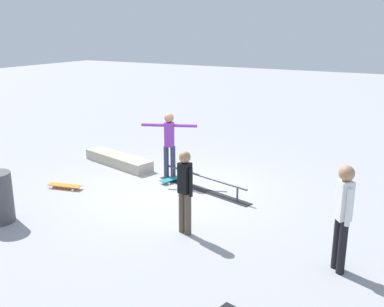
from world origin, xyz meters
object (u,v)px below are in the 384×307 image
object	(u,v)px
bystander_black_shirt	(185,188)
skateboard_main	(175,178)
skater_main	(169,141)
loose_skateboard_orange	(65,186)
bystander_white_shirt	(343,213)
grind_rail	(203,184)
skate_ledge	(118,160)

from	to	relation	value
bystander_black_shirt	skateboard_main	bearing A→B (deg)	-43.08
skater_main	loose_skateboard_orange	size ratio (longest dim) A/B	2.01
skater_main	loose_skateboard_orange	distance (m)	2.65
skateboard_main	bystander_white_shirt	xyz separation A→B (m)	(-4.35, 2.26, 0.88)
skater_main	bystander_black_shirt	bearing A→B (deg)	104.36
skateboard_main	bystander_white_shirt	size ratio (longest dim) A/B	0.49
grind_rail	bystander_white_shirt	xyz separation A→B (m)	(-3.46, 2.05, 0.80)
skater_main	bystander_white_shirt	xyz separation A→B (m)	(-4.52, 2.32, -0.01)
skate_ledge	bystander_black_shirt	world-z (taller)	bystander_black_shirt
grind_rail	skateboard_main	bearing A→B (deg)	1.06
skateboard_main	grind_rail	bearing A→B (deg)	-84.95
skate_ledge	bystander_white_shirt	bearing A→B (deg)	157.56
grind_rail	bystander_white_shirt	distance (m)	4.10
skateboard_main	skate_ledge	bearing A→B (deg)	98.21
skater_main	bystander_black_shirt	xyz separation A→B (m)	(-1.82, 2.36, -0.09)
skate_ledge	skater_main	bearing A→B (deg)	170.43
grind_rail	skater_main	xyz separation A→B (m)	(1.06, -0.27, 0.81)
loose_skateboard_orange	grind_rail	bearing A→B (deg)	14.00
bystander_white_shirt	loose_skateboard_orange	world-z (taller)	bystander_white_shirt
grind_rail	skateboard_main	size ratio (longest dim) A/B	3.22
skate_ledge	loose_skateboard_orange	bearing A→B (deg)	92.06
skate_ledge	bystander_white_shirt	world-z (taller)	bystander_white_shirt
skate_ledge	skateboard_main	bearing A→B (deg)	169.72
grind_rail	bystander_black_shirt	world-z (taller)	bystander_black_shirt
grind_rail	skateboard_main	xyz separation A→B (m)	(0.89, -0.21, -0.08)
grind_rail	skate_ledge	bearing A→B (deg)	3.25
skate_ledge	skater_main	xyz separation A→B (m)	(-1.84, 0.31, 0.82)
skater_main	bystander_white_shirt	distance (m)	5.08
skateboard_main	loose_skateboard_orange	world-z (taller)	same
grind_rail	bystander_white_shirt	world-z (taller)	bystander_white_shirt
skateboard_main	bystander_white_shirt	distance (m)	4.98
skater_main	loose_skateboard_orange	xyz separation A→B (m)	(1.77, 1.76, -0.89)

